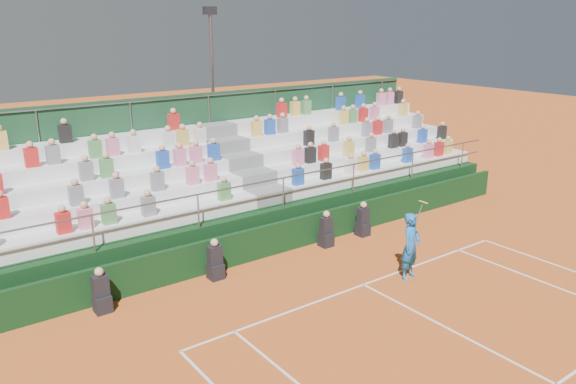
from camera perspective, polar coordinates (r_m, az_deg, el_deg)
ground at (r=15.68m, az=7.69°, el=-9.32°), size 90.00×90.00×0.00m
courtside_wall at (r=17.71m, az=0.58°, el=-4.26°), size 20.00×0.15×1.00m
line_officials at (r=16.60m, az=-2.51°, el=-5.84°), size 9.21×0.40×1.19m
grandstand at (r=20.07m, az=-4.93°, el=-0.00°), size 20.00×5.20×4.40m
tennis_player at (r=15.95m, az=12.36°, el=-5.36°), size 0.92×0.62×2.22m
floodlight_mast at (r=26.39m, az=-7.69°, el=11.40°), size 0.60×0.25×7.55m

